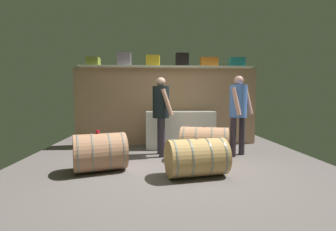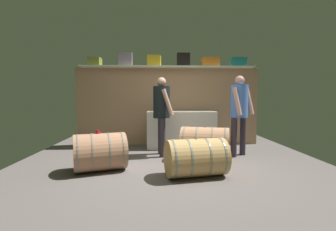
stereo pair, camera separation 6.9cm
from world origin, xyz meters
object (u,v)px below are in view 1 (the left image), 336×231
object	(u,v)px
toolcase_teal	(237,62)
wine_barrel_far	(204,143)
toolcase_olive	(93,62)
toolcase_black	(182,60)
wine_barrel_flank	(197,157)
visitor_tasting	(161,108)
toolcase_yellow	(153,61)
tasting_cup	(98,132)
wine_glass	(154,107)
wine_bottle_clear	(160,105)
toolcase_grey	(124,59)
wine_barrel_near	(100,152)
red_funnel	(155,109)
work_cabinet	(180,129)
toolcase_orange	(209,62)
winemaker_pouring	(238,107)

from	to	relation	value
toolcase_teal	wine_barrel_far	bearing A→B (deg)	-122.78
toolcase_olive	wine_barrel_far	bearing A→B (deg)	-28.42
wine_barrel_far	toolcase_black	bearing A→B (deg)	115.55
wine_barrel_flank	visitor_tasting	distance (m)	1.65
toolcase_yellow	tasting_cup	distance (m)	2.71
toolcase_yellow	wine_barrel_flank	distance (m)	3.13
toolcase_black	wine_barrel_flank	bearing A→B (deg)	-89.82
wine_glass	wine_bottle_clear	bearing A→B (deg)	-27.56
toolcase_yellow	visitor_tasting	size ratio (longest dim) A/B	0.20
toolcase_grey	visitor_tasting	world-z (taller)	toolcase_grey
wine_barrel_near	wine_barrel_far	size ratio (longest dim) A/B	0.95
wine_barrel_near	tasting_cup	xyz separation A→B (m)	(-0.03, 0.00, 0.34)
toolcase_olive	visitor_tasting	bearing A→B (deg)	-30.51
wine_barrel_flank	wine_bottle_clear	bearing A→B (deg)	93.22
wine_barrel_near	red_funnel	bearing A→B (deg)	46.80
toolcase_black	wine_barrel_near	world-z (taller)	toolcase_black
toolcase_yellow	wine_barrel_far	world-z (taller)	toolcase_yellow
work_cabinet	wine_barrel_near	xyz separation A→B (m)	(-1.53, -1.88, -0.13)
toolcase_orange	wine_glass	distance (m)	1.79
toolcase_black	wine_bottle_clear	world-z (taller)	toolcase_black
wine_barrel_flank	visitor_tasting	size ratio (longest dim) A/B	0.62
toolcase_teal	tasting_cup	xyz separation A→B (m)	(-3.01, -2.10, -1.43)
work_cabinet	red_funnel	size ratio (longest dim) A/B	14.90
toolcase_grey	tasting_cup	world-z (taller)	toolcase_grey
wine_bottle_clear	wine_barrel_flank	world-z (taller)	wine_bottle_clear
toolcase_grey	toolcase_black	size ratio (longest dim) A/B	1.04
toolcase_teal	red_funnel	world-z (taller)	toolcase_teal
wine_bottle_clear	tasting_cup	bearing A→B (deg)	-121.12
toolcase_olive	wine_bottle_clear	xyz separation A→B (m)	(1.60, -0.34, -1.05)
toolcase_yellow	toolcase_black	world-z (taller)	toolcase_black
toolcase_olive	tasting_cup	bearing A→B (deg)	-73.05
winemaker_pouring	visitor_tasting	xyz separation A→B (m)	(-1.60, 0.11, -0.02)
red_funnel	winemaker_pouring	world-z (taller)	winemaker_pouring
wine_barrel_flank	winemaker_pouring	xyz separation A→B (m)	(1.09, 1.29, 0.73)
wine_barrel_near	tasting_cup	world-z (taller)	tasting_cup
wine_barrel_flank	tasting_cup	xyz separation A→B (m)	(-1.59, 0.36, 0.36)
toolcase_olive	tasting_cup	size ratio (longest dim) A/B	4.95
toolcase_olive	toolcase_teal	xyz separation A→B (m)	(3.55, 0.00, 0.01)
toolcase_olive	wine_barrel_near	bearing A→B (deg)	-72.24
toolcase_yellow	toolcase_grey	bearing A→B (deg)	-176.31
wine_barrel_near	winemaker_pouring	size ratio (longest dim) A/B	0.60
wine_glass	tasting_cup	xyz separation A→B (m)	(-0.94, -1.82, -0.32)
wine_barrel_near	wine_barrel_flank	size ratio (longest dim) A/B	0.99
toolcase_yellow	visitor_tasting	world-z (taller)	toolcase_yellow
toolcase_orange	red_funnel	world-z (taller)	toolcase_orange
toolcase_teal	wine_barrel_near	xyz separation A→B (m)	(-2.98, -2.10, -1.78)
tasting_cup	visitor_tasting	xyz separation A→B (m)	(1.08, 1.05, 0.34)
toolcase_black	work_cabinet	distance (m)	1.72
toolcase_teal	wine_barrel_flank	world-z (taller)	toolcase_teal
toolcase_yellow	wine_bottle_clear	xyz separation A→B (m)	(0.15, -0.34, -1.08)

